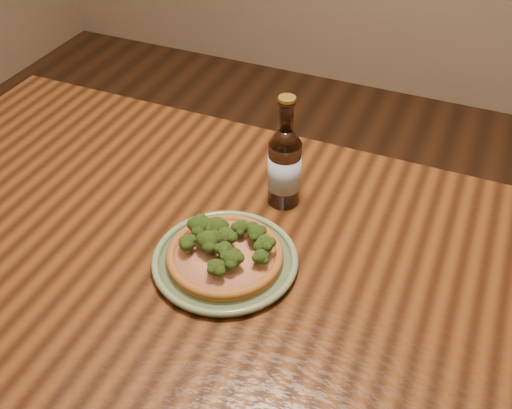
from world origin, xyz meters
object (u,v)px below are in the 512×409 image
at_px(table, 209,278).
at_px(plate, 225,260).
at_px(pizza, 225,252).
at_px(beer_bottle, 285,165).

height_order(table, plate, plate).
xyz_separation_m(table, pizza, (0.06, -0.03, 0.12)).
xyz_separation_m(plate, pizza, (-0.00, 0.00, 0.02)).
bearing_deg(table, beer_bottle, 65.37).
bearing_deg(pizza, table, 153.38).
bearing_deg(table, plate, -27.93).
relative_size(plate, pizza, 1.26).
distance_m(plate, pizza, 0.02).
relative_size(table, pizza, 7.07).
distance_m(table, plate, 0.12).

